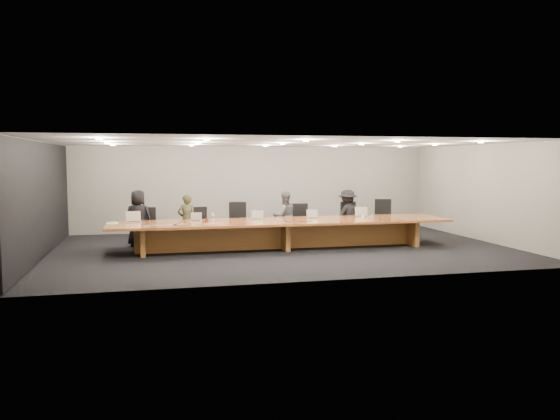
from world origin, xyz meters
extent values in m
plane|color=black|center=(0.00, 0.00, 0.00)|extent=(12.00, 12.00, 0.00)
cube|color=#B2ADA2|center=(0.00, 4.00, 1.40)|extent=(12.00, 0.02, 2.80)
cube|color=black|center=(-5.94, 0.00, 1.37)|extent=(0.08, 7.84, 2.74)
cube|color=brown|center=(0.00, 0.00, 0.72)|extent=(9.00, 1.80, 0.06)
cube|color=brown|center=(0.00, 0.00, 0.34)|extent=(7.65, 0.15, 0.69)
cube|color=brown|center=(-3.60, 0.00, 0.34)|extent=(0.12, 1.26, 0.69)
cube|color=brown|center=(0.00, 0.00, 0.34)|extent=(0.12, 1.26, 0.69)
cube|color=brown|center=(3.60, 0.00, 0.34)|extent=(0.12, 1.26, 0.69)
imported|color=black|center=(-3.74, 1.27, 0.77)|extent=(0.86, 0.67, 1.54)
imported|color=#32321B|center=(-2.44, 1.18, 0.70)|extent=(0.53, 0.37, 1.40)
imported|color=#4D4D4F|center=(0.37, 1.28, 0.72)|extent=(0.75, 0.61, 1.45)
imported|color=black|center=(2.24, 1.13, 0.74)|extent=(1.09, 0.86, 1.48)
cylinder|color=silver|center=(-1.84, 0.14, 0.86)|extent=(0.08, 0.08, 0.23)
cylinder|color=maroon|center=(-1.99, 0.10, 0.80)|extent=(0.11, 0.11, 0.11)
cone|color=white|center=(0.96, 0.42, 0.79)|extent=(0.09, 0.09, 0.08)
cone|color=white|center=(2.30, 0.03, 0.79)|extent=(0.09, 0.09, 0.09)
cube|color=white|center=(-4.35, 0.29, 0.76)|extent=(0.28, 0.23, 0.02)
cube|color=#63B831|center=(-4.37, 0.31, 0.78)|extent=(0.18, 0.13, 0.03)
cube|color=#BCBDC1|center=(-3.51, -0.59, 0.76)|extent=(0.19, 0.15, 0.03)
cone|color=black|center=(-2.82, -0.42, 0.77)|extent=(0.13, 0.13, 0.03)
cone|color=black|center=(0.02, -0.30, 0.76)|extent=(0.12, 0.12, 0.03)
cone|color=black|center=(2.54, -0.58, 0.77)|extent=(0.15, 0.15, 0.03)
camera|label=1|loc=(-3.39, -13.97, 2.33)|focal=35.00mm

